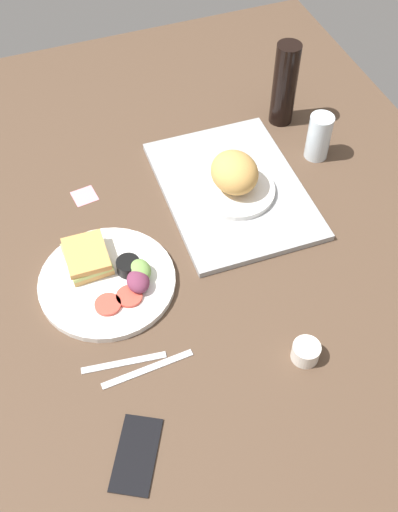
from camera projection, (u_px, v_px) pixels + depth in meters
ground_plane at (184, 268)px, 136.60cm from camera, size 190.00×150.00×3.00cm
serving_tray at (232, 189)px, 148.93cm from camera, size 45.65×33.90×1.60cm
bread_plate_near at (235, 178)px, 144.21cm from camera, size 19.15×19.15×10.20cm
plate_with_salad at (108, 276)px, 131.23cm from camera, size 29.87×29.87×5.40cm
drinking_glass at (319, 137)px, 152.99cm from camera, size 6.07×6.07×12.37cm
soda_bottle at (285, 84)px, 157.75cm from camera, size 6.40×6.40×23.12cm
espresso_cup at (306, 352)px, 119.28cm from camera, size 5.60×5.60×4.00cm
fork at (124, 362)px, 119.78cm from camera, size 3.69×17.03×0.50cm
knife at (148, 369)px, 118.90cm from camera, size 2.49×19.05×0.50cm
cell_phone at (136, 454)px, 108.16cm from camera, size 16.09×13.26×0.80cm
sticky_note at (84, 196)px, 148.55cm from camera, size 6.26×6.26×0.12cm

